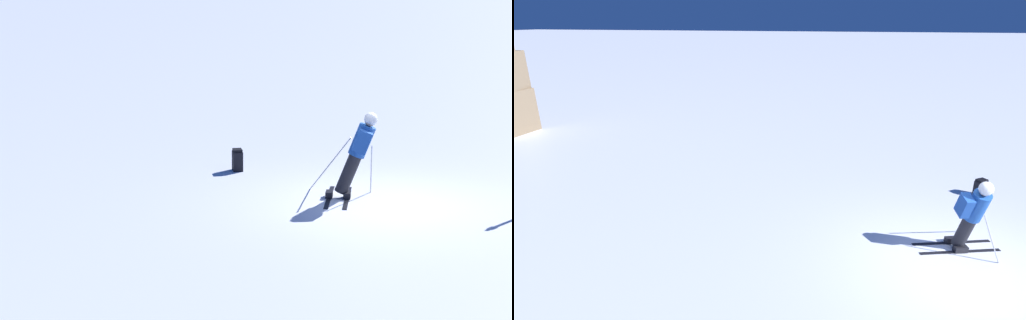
{
  "view_description": "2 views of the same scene",
  "coord_description": "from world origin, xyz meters",
  "views": [
    {
      "loc": [
        -5.55,
        15.35,
        4.53
      ],
      "look_at": [
        1.25,
        2.79,
        1.3
      ],
      "focal_mm": 60.0,
      "sensor_mm": 36.0,
      "label": 1
    },
    {
      "loc": [
        -7.22,
        2.03,
        4.59
      ],
      "look_at": [
        1.52,
        4.23,
        1.39
      ],
      "focal_mm": 28.0,
      "sensor_mm": 36.0,
      "label": 2
    }
  ],
  "objects": [
    {
      "name": "ground_plane",
      "position": [
        0.0,
        0.0,
        0.0
      ],
      "size": [
        300.0,
        300.0,
        0.0
      ],
      "primitive_type": "plane",
      "color": "white"
    },
    {
      "name": "spare_backpack",
      "position": [
        3.84,
        -1.09,
        0.24
      ],
      "size": [
        0.36,
        0.37,
        0.5
      ],
      "rotation": [
        0.0,
        0.0,
        5.37
      ],
      "color": "black",
      "rests_on": "ground"
    },
    {
      "name": "skier",
      "position": [
        0.53,
        -0.09,
        0.99
      ],
      "size": [
        1.57,
        1.79,
        1.8
      ],
      "rotation": [
        0.0,
        0.0,
        0.33
      ],
      "color": "black",
      "rests_on": "ground"
    }
  ]
}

